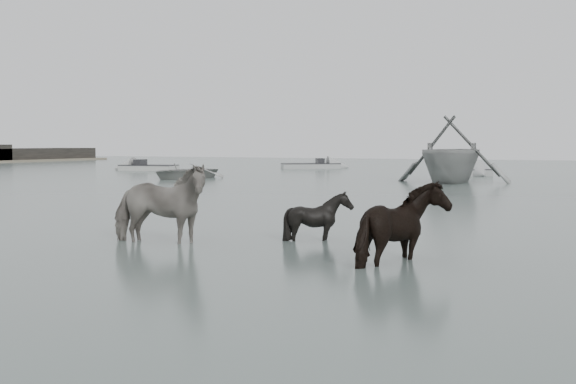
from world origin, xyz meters
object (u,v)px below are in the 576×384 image
object	(u,v)px
pony_pinto	(159,198)
rowboat_lead	(183,170)
pony_dark	(405,213)
pony_black	(318,210)

from	to	relation	value
pony_pinto	rowboat_lead	world-z (taller)	pony_pinto
pony_pinto	pony_dark	xyz separation A→B (m)	(4.74, -0.22, -0.06)
pony_pinto	pony_black	size ratio (longest dim) A/B	1.72
pony_dark	rowboat_lead	world-z (taller)	pony_dark
pony_pinto	pony_dark	world-z (taller)	pony_pinto
pony_dark	rowboat_lead	size ratio (longest dim) A/B	0.36
pony_dark	rowboat_lead	distance (m)	27.59
pony_pinto	rowboat_lead	bearing A→B (deg)	21.46
pony_black	rowboat_lead	bearing A→B (deg)	50.64
pony_black	rowboat_lead	distance (m)	24.77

